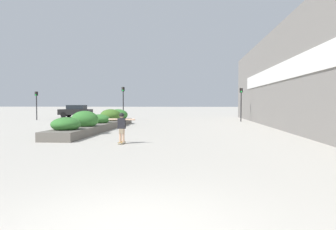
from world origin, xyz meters
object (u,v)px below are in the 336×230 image
traffic_light_right (241,99)px  skateboard (122,142)px  skateboarder (122,124)px  car_leftmost (313,112)px  traffic_light_left (123,98)px  traffic_light_far_left (36,100)px  car_center_left (76,111)px

traffic_light_right → skateboard: bearing=-114.8°
skateboard → skateboarder: bearing=0.0°
car_leftmost → traffic_light_left: 23.11m
skateboarder → traffic_light_far_left: traffic_light_far_left is taller
car_center_left → traffic_light_right: (20.00, -7.18, 1.45)m
skateboard → car_leftmost: bearing=59.6°
traffic_light_right → car_center_left: bearing=160.2°
car_leftmost → traffic_light_far_left: traffic_light_far_left is taller
skateboarder → car_center_left: car_center_left is taller
car_center_left → traffic_light_far_left: traffic_light_far_left is taller
skateboard → car_center_left: size_ratio=0.15×
car_center_left → skateboarder: bearing=-153.9°
car_center_left → traffic_light_left: bearing=-130.3°
skateboard → traffic_light_right: bearing=70.7°
skateboarder → traffic_light_left: bearing=108.7°
traffic_light_left → car_leftmost: bearing=17.3°
car_center_left → traffic_light_left: (7.85, -6.66, 1.57)m
car_leftmost → traffic_light_right: bearing=126.8°
skateboard → traffic_light_left: traffic_light_left is taller
traffic_light_left → traffic_light_right: traffic_light_left is taller
skateboard → car_center_left: car_center_left is taller
skateboarder → traffic_light_right: bearing=70.7°
car_leftmost → car_center_left: size_ratio=1.00×
skateboard → traffic_light_far_left: (-13.82, 18.04, 2.08)m
skateboard → car_center_left: bearing=121.7°
skateboarder → car_leftmost: bearing=59.6°
car_center_left → traffic_light_right: bearing=-109.8°
car_leftmost → traffic_light_far_left: (-31.68, -6.63, 1.34)m
skateboard → traffic_light_left: (-4.15, 17.81, 2.35)m
car_leftmost → traffic_light_right: traffic_light_right is taller
car_center_left → traffic_light_left: size_ratio=1.15×
skateboarder → car_center_left: bearing=121.7°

